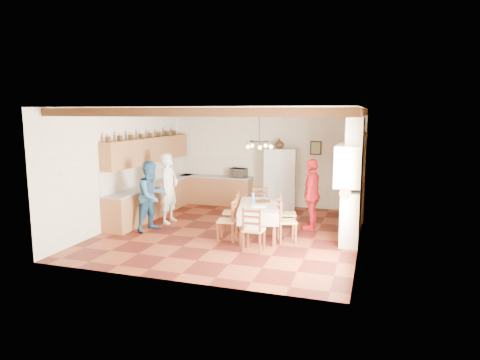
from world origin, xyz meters
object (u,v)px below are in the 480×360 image
object	(u,v)px
refrigerator	(280,179)
dining_table	(259,208)
microwave	(238,173)
chair_end_near	(254,229)
person_man	(169,188)
chair_right_near	(287,220)
chair_end_far	(261,206)
person_woman_blue	(152,196)
chair_left_far	(231,212)
person_woman_red	(312,194)
hutch	(355,176)
chair_right_far	(288,213)
chair_left_near	(227,220)

from	to	relation	value
refrigerator	dining_table	xyz separation A→B (m)	(0.16, -3.06, -0.23)
microwave	chair_end_near	bearing A→B (deg)	-55.23
dining_table	person_man	distance (m)	2.66
chair_right_near	chair_end_far	size ratio (longest dim) A/B	1.00
person_man	person_woman_blue	xyz separation A→B (m)	(-0.06, -0.81, -0.06)
chair_left_far	person_woman_red	distance (m)	2.05
chair_right_near	chair_end_far	world-z (taller)	same
refrigerator	person_woman_red	size ratio (longest dim) A/B	1.03
hutch	chair_end_near	world-z (taller)	hutch
person_woman_red	chair_right_far	bearing A→B (deg)	-44.93
hutch	person_man	xyz separation A→B (m)	(-4.64, -1.98, -0.25)
chair_right_near	chair_end_near	bearing A→B (deg)	128.91
chair_right_near	person_man	bearing A→B (deg)	56.86
dining_table	refrigerator	bearing A→B (deg)	93.01
dining_table	chair_right_near	size ratio (longest dim) A/B	2.00
chair_left_near	chair_left_far	bearing A→B (deg)	-174.89
dining_table	chair_right_far	distance (m)	0.82
chair_left_near	chair_right_far	size ratio (longest dim) A/B	1.00
hutch	dining_table	distance (m)	3.26
person_woman_red	microwave	size ratio (longest dim) A/B	3.56
dining_table	chair_left_near	distance (m)	0.84
chair_end_far	person_woman_blue	world-z (taller)	person_woman_blue
chair_left_far	person_man	world-z (taller)	person_man
refrigerator	chair_end_far	size ratio (longest dim) A/B	1.91
chair_left_far	person_woman_red	world-z (taller)	person_woman_red
refrigerator	chair_right_far	size ratio (longest dim) A/B	1.91
chair_right_far	person_woman_red	world-z (taller)	person_woman_red
dining_table	person_woman_red	size ratio (longest dim) A/B	1.08
hutch	chair_right_far	distance (m)	2.54
chair_end_near	dining_table	bearing A→B (deg)	-79.72
chair_left_near	chair_end_near	distance (m)	0.97
person_woman_blue	microwave	size ratio (longest dim) A/B	3.46
microwave	chair_right_near	bearing A→B (deg)	-43.17
hutch	person_woman_blue	distance (m)	5.47
chair_right_far	chair_left_far	bearing A→B (deg)	86.91
person_man	chair_right_far	bearing A→B (deg)	-87.47
chair_right_far	chair_end_near	distance (m)	1.68
person_woman_red	microwave	xyz separation A→B (m)	(-2.61, 2.11, 0.15)
person_man	person_woman_blue	bearing A→B (deg)	178.14
hutch	chair_end_near	xyz separation A→B (m)	(-1.85, -3.60, -0.70)
chair_left_far	chair_end_near	size ratio (longest dim) A/B	1.00
chair_right_far	chair_end_far	distance (m)	1.01
chair_left_near	chair_end_far	distance (m)	1.70
chair_right_far	chair_end_far	bearing A→B (deg)	41.05
dining_table	chair_left_far	xyz separation A→B (m)	(-0.78, 0.27, -0.21)
chair_left_far	chair_right_near	bearing A→B (deg)	61.06
dining_table	microwave	size ratio (longest dim) A/B	3.83
person_woman_blue	microwave	distance (m)	3.59
chair_end_far	person_woman_red	bearing A→B (deg)	-28.31
chair_end_near	chair_end_far	world-z (taller)	same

